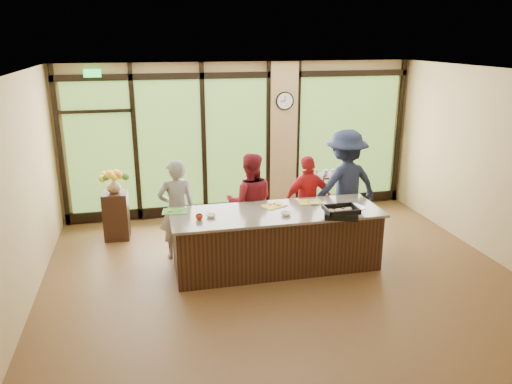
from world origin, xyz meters
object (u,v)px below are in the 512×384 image
island_base (276,241)px  roasting_pan (341,214)px  bar_cart (336,189)px  cook_right (345,186)px  cook_left (177,209)px  flower_stand (116,216)px

island_base → roasting_pan: bearing=-27.8°
roasting_pan → bar_cart: bearing=89.2°
island_base → cook_right: cook_right is taller
cook_right → roasting_pan: cook_right is taller
cook_left → bar_cart: (3.15, 1.08, -0.21)m
cook_right → bar_cart: (0.25, 0.98, -0.37)m
flower_stand → cook_right: bearing=-9.7°
flower_stand → cook_left: bearing=-42.4°
cook_left → flower_stand: (-1.00, 1.04, -0.39)m
island_base → cook_left: 1.66m
roasting_pan → bar_cart: bar_cart is taller
island_base → cook_left: bearing=153.7°
roasting_pan → bar_cart: (0.84, 2.25, -0.35)m
cook_left → bar_cart: size_ratio=1.60×
cook_right → bar_cart: cook_right is taller
cook_left → roasting_pan: size_ratio=3.44×
island_base → roasting_pan: 1.10m
cook_left → bar_cart: bearing=-168.5°
roasting_pan → flower_stand: 4.01m
bar_cart → flower_stand: bearing=177.9°
island_base → roasting_pan: (0.86, -0.45, 0.52)m
cook_left → cook_right: cook_right is taller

